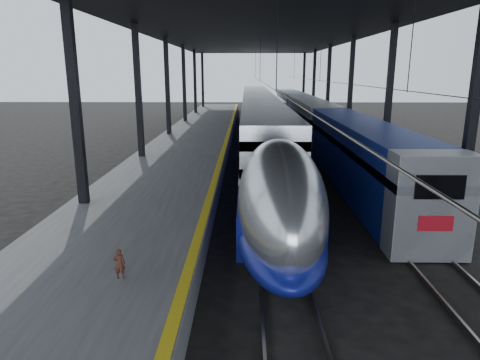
{
  "coord_description": "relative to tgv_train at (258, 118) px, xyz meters",
  "views": [
    {
      "loc": [
        0.85,
        -11.73,
        6.2
      ],
      "look_at": [
        0.61,
        4.86,
        2.0
      ],
      "focal_mm": 32.0,
      "sensor_mm": 36.0,
      "label": 1
    }
  ],
  "objects": [
    {
      "name": "child",
      "position": [
        -4.41,
        -30.98,
        -0.55
      ],
      "size": [
        0.32,
        0.23,
        0.81
      ],
      "primitive_type": "imported",
      "rotation": [
        0.0,
        0.0,
        3.25
      ],
      "color": "#432116",
      "rests_on": "platform"
    },
    {
      "name": "second_train",
      "position": [
        5.0,
        -0.64,
        -0.09
      ],
      "size": [
        2.66,
        56.05,
        3.67
      ],
      "color": "navy",
      "rests_on": "ground"
    },
    {
      "name": "rails",
      "position": [
        2.5,
        -9.35,
        -1.87
      ],
      "size": [
        6.52,
        80.0,
        0.16
      ],
      "color": "slate",
      "rests_on": "ground"
    },
    {
      "name": "canopy",
      "position": [
        -0.1,
        -9.35,
        7.16
      ],
      "size": [
        18.0,
        75.0,
        9.47
      ],
      "color": "black",
      "rests_on": "ground"
    },
    {
      "name": "ground",
      "position": [
        -2.0,
        -29.35,
        -1.95
      ],
      "size": [
        160.0,
        160.0,
        0.0
      ],
      "primitive_type": "plane",
      "color": "black",
      "rests_on": "ground"
    },
    {
      "name": "platform",
      "position": [
        -5.5,
        -9.35,
        -1.45
      ],
      "size": [
        6.0,
        80.0,
        1.0
      ],
      "primitive_type": "cube",
      "color": "#4C4C4F",
      "rests_on": "ground"
    },
    {
      "name": "yellow_strip",
      "position": [
        -2.7,
        -9.35,
        -0.95
      ],
      "size": [
        0.3,
        80.0,
        0.01
      ],
      "primitive_type": "cube",
      "color": "gold",
      "rests_on": "platform"
    },
    {
      "name": "tgv_train",
      "position": [
        0.0,
        0.0,
        0.0
      ],
      "size": [
        2.91,
        65.2,
        4.18
      ],
      "color": "silver",
      "rests_on": "ground"
    }
  ]
}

